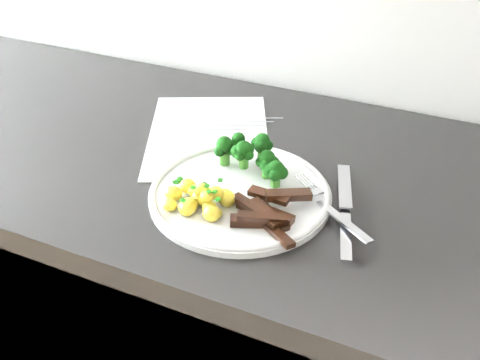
# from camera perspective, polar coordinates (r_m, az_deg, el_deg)

# --- Properties ---
(counter) EXTENTS (2.29, 0.57, 0.86)m
(counter) POSITION_cam_1_polar(r_m,az_deg,el_deg) (1.13, 4.59, -18.08)
(counter) COLOR black
(counter) RESTS_ON ground
(recipe_paper) EXTENTS (0.31, 0.35, 0.00)m
(recipe_paper) POSITION_cam_1_polar(r_m,az_deg,el_deg) (0.94, -3.33, 4.84)
(recipe_paper) COLOR white
(recipe_paper) RESTS_ON counter
(plate) EXTENTS (0.26, 0.26, 0.02)m
(plate) POSITION_cam_1_polar(r_m,az_deg,el_deg) (0.78, 0.00, -1.36)
(plate) COLOR white
(plate) RESTS_ON counter
(broccoli) EXTENTS (0.13, 0.08, 0.05)m
(broccoli) POSITION_cam_1_polar(r_m,az_deg,el_deg) (0.81, 1.42, 2.72)
(broccoli) COLOR #306A1C
(broccoli) RESTS_ON plate
(potatoes) EXTENTS (0.10, 0.08, 0.04)m
(potatoes) POSITION_cam_1_polar(r_m,az_deg,el_deg) (0.75, -4.13, -2.04)
(potatoes) COLOR yellow
(potatoes) RESTS_ON plate
(beef_strips) EXTENTS (0.11, 0.12, 0.03)m
(beef_strips) POSITION_cam_1_polar(r_m,az_deg,el_deg) (0.73, 2.96, -3.34)
(beef_strips) COLOR black
(beef_strips) RESTS_ON plate
(fork) EXTENTS (0.14, 0.12, 0.02)m
(fork) POSITION_cam_1_polar(r_m,az_deg,el_deg) (0.74, 9.78, -3.15)
(fork) COLOR #BABABE
(fork) RESTS_ON plate
(knife) EXTENTS (0.07, 0.21, 0.02)m
(knife) POSITION_cam_1_polar(r_m,az_deg,el_deg) (0.74, 11.02, -4.15)
(knife) COLOR #BABABE
(knife) RESTS_ON plate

